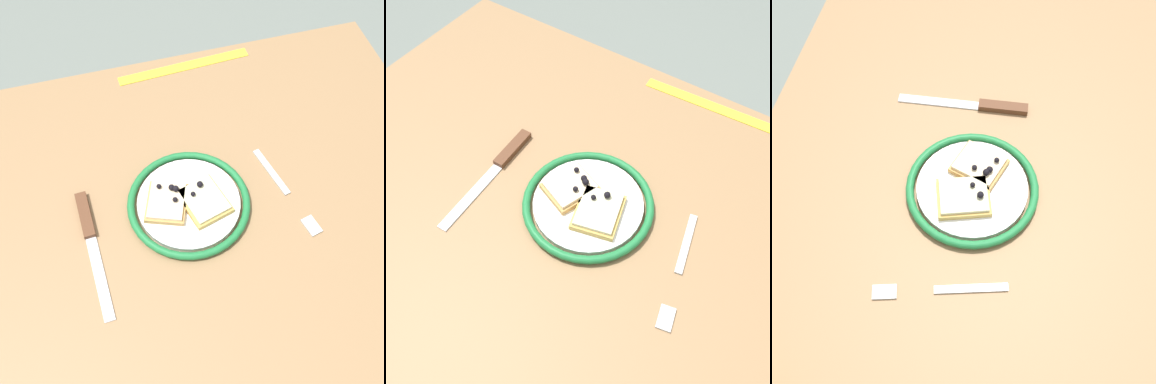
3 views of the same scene
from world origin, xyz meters
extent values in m
plane|color=slate|center=(0.00, 0.00, 0.00)|extent=(6.00, 6.00, 0.00)
cube|color=#936D47|center=(0.00, 0.00, 0.68)|extent=(1.05, 0.76, 0.04)
cylinder|color=#4C4742|center=(-0.47, -0.32, 0.33)|extent=(0.05, 0.05, 0.66)
cylinder|color=white|center=(-0.02, -0.01, 0.71)|extent=(0.18, 0.18, 0.01)
torus|color=#1E7238|center=(-0.02, -0.01, 0.71)|extent=(0.22, 0.22, 0.01)
cube|color=tan|center=(-0.05, 0.00, 0.72)|extent=(0.09, 0.10, 0.01)
cube|color=beige|center=(-0.05, 0.00, 0.73)|extent=(0.08, 0.09, 0.01)
sphere|color=black|center=(-0.03, -0.01, 0.73)|extent=(0.01, 0.01, 0.01)
sphere|color=black|center=(-0.05, -0.03, 0.73)|extent=(0.01, 0.01, 0.01)
cube|color=tan|center=(0.01, -0.01, 0.72)|extent=(0.09, 0.10, 0.01)
cube|color=beige|center=(0.01, -0.01, 0.73)|extent=(0.08, 0.09, 0.01)
sphere|color=black|center=(-0.01, -0.03, 0.73)|extent=(0.01, 0.01, 0.01)
sphere|color=black|center=(0.00, -0.01, 0.73)|extent=(0.01, 0.01, 0.01)
sphere|color=black|center=(0.00, -0.03, 0.73)|extent=(0.01, 0.01, 0.01)
sphere|color=black|center=(0.02, -0.04, 0.73)|extent=(0.01, 0.01, 0.01)
cube|color=silver|center=(0.15, 0.08, 0.70)|extent=(0.02, 0.15, 0.00)
cube|color=#59331E|center=(0.16, -0.04, 0.71)|extent=(0.02, 0.09, 0.01)
cube|color=#BEBEBE|center=(-0.19, -0.04, 0.70)|extent=(0.04, 0.11, 0.00)
cube|color=#BEBEBE|center=(-0.22, 0.09, 0.70)|extent=(0.03, 0.04, 0.00)
cube|color=yellow|center=(-0.10, -0.35, 0.70)|extent=(0.29, 0.04, 0.00)
camera|label=1|loc=(0.08, 0.39, 1.43)|focal=43.95mm
camera|label=2|loc=(-0.23, 0.32, 1.31)|focal=40.40mm
camera|label=3|loc=(-0.43, -0.07, 1.39)|focal=45.28mm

